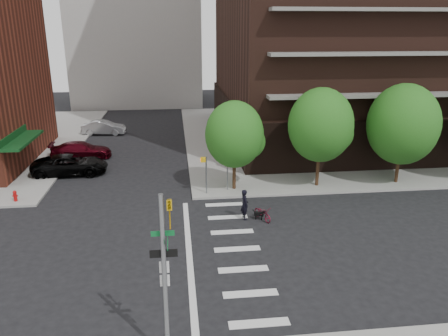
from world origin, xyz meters
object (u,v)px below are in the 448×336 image
(fire_hydrant, at_px, (15,195))
(parked_car_silver, at_px, (104,128))
(scooter, at_px, (263,213))
(dog_walker, at_px, (245,204))
(parked_car_maroon, at_px, (81,150))
(parked_car_black, at_px, (70,165))
(traffic_signal, at_px, (166,292))

(fire_hydrant, bearing_deg, parked_car_silver, 81.01)
(scooter, xyz_separation_m, dog_walker, (-1.05, 0.25, 0.51))
(fire_hydrant, xyz_separation_m, parked_car_maroon, (2.30, 9.99, 0.19))
(parked_car_black, bearing_deg, parked_car_maroon, -2.75)
(fire_hydrant, height_order, parked_car_silver, parked_car_silver)
(parked_car_maroon, relative_size, dog_walker, 2.76)
(dog_walker, bearing_deg, traffic_signal, 148.94)
(traffic_signal, distance_m, dog_walker, 12.15)
(parked_car_silver, distance_m, scooter, 26.42)
(traffic_signal, xyz_separation_m, dog_walker, (4.44, 11.18, -1.77))
(parked_car_black, xyz_separation_m, parked_car_maroon, (0.00, 4.38, -0.04))
(traffic_signal, relative_size, parked_car_black, 1.06)
(parked_car_maroon, bearing_deg, scooter, -141.71)
(parked_car_black, distance_m, scooter, 16.57)
(dog_walker, bearing_deg, parked_car_black, 41.95)
(parked_car_maroon, height_order, scooter, parked_car_maroon)
(traffic_signal, xyz_separation_m, scooter, (5.49, 10.92, -2.27))
(fire_hydrant, xyz_separation_m, scooter, (15.52, -4.37, -0.13))
(parked_car_silver, xyz_separation_m, dog_walker, (11.48, -23.00, 0.18))
(traffic_signal, distance_m, fire_hydrant, 18.42)
(traffic_signal, height_order, dog_walker, traffic_signal)
(parked_car_silver, bearing_deg, fire_hydrant, 175.47)
(dog_walker, bearing_deg, parked_car_silver, 17.14)
(fire_hydrant, bearing_deg, traffic_signal, -56.74)
(fire_hydrant, xyz_separation_m, dog_walker, (14.47, -4.12, 0.38))
(dog_walker, bearing_deg, scooter, -113.03)
(scooter, bearing_deg, parked_car_silver, 94.35)
(parked_car_maroon, bearing_deg, parked_car_black, 175.67)
(fire_hydrant, xyz_separation_m, parked_car_black, (2.30, 5.62, 0.23))
(fire_hydrant, relative_size, parked_car_maroon, 0.14)
(parked_car_black, height_order, parked_car_maroon, parked_car_black)
(parked_car_silver, height_order, scooter, parked_car_silver)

